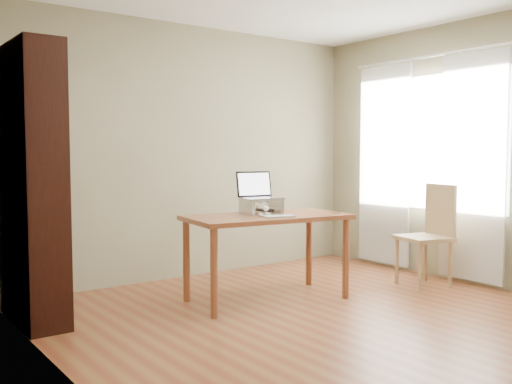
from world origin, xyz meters
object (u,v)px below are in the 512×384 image
object	(u,v)px
laptop	(257,192)
cat	(256,207)
bookshelf	(32,185)
desk	(267,226)
keyboard	(279,217)
chair	(429,231)

from	to	relation	value
laptop	cat	world-z (taller)	laptop
bookshelf	cat	bearing A→B (deg)	-14.17
desk	keyboard	world-z (taller)	keyboard
desk	laptop	world-z (taller)	laptop
cat	chair	world-z (taller)	chair
laptop	chair	bearing A→B (deg)	-13.47
bookshelf	cat	distance (m)	1.85
bookshelf	chair	bearing A→B (deg)	-17.01
cat	bookshelf	bearing A→B (deg)	-175.59
desk	chair	bearing A→B (deg)	-9.02
keyboard	cat	distance (m)	0.34
desk	chair	distance (m)	1.69
laptop	cat	size ratio (longest dim) A/B	0.78
cat	laptop	bearing A→B (deg)	57.61
bookshelf	keyboard	size ratio (longest dim) A/B	7.21
bookshelf	desk	xyz separation A→B (m)	(1.82, -0.56, -0.40)
desk	cat	xyz separation A→B (m)	(-0.04, 0.11, 0.16)
desk	laptop	size ratio (longest dim) A/B	3.98
desk	chair	xyz separation A→B (m)	(1.61, -0.49, -0.12)
bookshelf	cat	xyz separation A→B (m)	(1.78, -0.45, -0.24)
bookshelf	laptop	world-z (taller)	bookshelf
chair	laptop	bearing A→B (deg)	172.82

